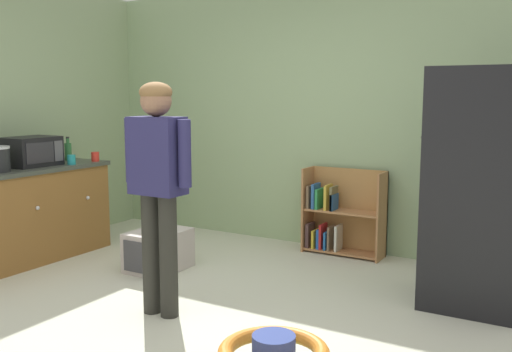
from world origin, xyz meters
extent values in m
plane|color=beige|center=(0.00, 0.00, 0.00)|extent=(12.00, 12.00, 0.00)
cube|color=#97B383|center=(0.00, 2.33, 1.35)|extent=(5.20, 0.06, 2.70)
cube|color=#98AF81|center=(-2.63, 0.80, 1.35)|extent=(0.06, 2.99, 2.70)
cube|color=brown|center=(-2.20, 0.28, 0.43)|extent=(0.60, 1.81, 0.86)
cube|color=#40453B|center=(-2.20, 0.28, 0.88)|extent=(0.64, 1.85, 0.04)
sphere|color=silver|center=(-1.89, 0.28, 0.56)|extent=(0.04, 0.04, 0.04)
sphere|color=silver|center=(-1.89, 0.88, 0.56)|extent=(0.04, 0.04, 0.04)
cube|color=black|center=(1.73, 1.31, 0.89)|extent=(0.70, 0.68, 1.78)
cylinder|color=silver|center=(1.36, 1.14, 0.98)|extent=(0.02, 0.02, 0.50)
cube|color=#333333|center=(1.37, 1.31, 1.28)|extent=(0.01, 0.67, 0.01)
cube|color=#B07849|center=(-0.04, 2.11, 0.42)|extent=(0.02, 0.28, 0.85)
cube|color=#B07849|center=(0.74, 2.11, 0.42)|extent=(0.02, 0.28, 0.85)
cube|color=#AC7B43|center=(0.35, 2.24, 0.42)|extent=(0.80, 0.02, 0.85)
cube|color=#B07849|center=(0.35, 2.11, 0.03)|extent=(0.76, 0.24, 0.02)
cube|color=#B07849|center=(0.35, 2.11, 0.43)|extent=(0.76, 0.24, 0.02)
cube|color=#4B3434|center=(0.00, 2.08, 0.16)|extent=(0.03, 0.17, 0.25)
cube|color=brown|center=(0.00, 2.08, 0.56)|extent=(0.03, 0.17, 0.23)
cube|color=gold|center=(0.06, 2.08, 0.13)|extent=(0.02, 0.17, 0.18)
cube|color=#2B5999|center=(0.06, 2.08, 0.57)|extent=(0.03, 0.17, 0.25)
cube|color=#2251A5|center=(0.12, 2.08, 0.14)|extent=(0.03, 0.17, 0.20)
cube|color=#2E8D4F|center=(0.10, 2.08, 0.55)|extent=(0.03, 0.17, 0.20)
cube|color=red|center=(0.14, 2.08, 0.17)|extent=(0.02, 0.17, 0.25)
cube|color=gold|center=(0.19, 2.08, 0.57)|extent=(0.03, 0.17, 0.25)
cube|color=#215EA6|center=(0.19, 2.08, 0.13)|extent=(0.02, 0.17, 0.18)
cube|color=#6C6844|center=(0.25, 2.08, 0.56)|extent=(0.03, 0.17, 0.24)
cube|color=#756049|center=(0.23, 2.08, 0.16)|extent=(0.02, 0.17, 0.24)
cube|color=#2A5B99|center=(0.26, 2.08, 0.53)|extent=(0.03, 0.17, 0.16)
cube|color=beige|center=(0.31, 2.08, 0.17)|extent=(0.02, 0.17, 0.26)
cylinder|color=#2A2A24|center=(-0.27, -0.04, 0.44)|extent=(0.13, 0.13, 0.89)
cylinder|color=#2A2A24|center=(-0.11, -0.04, 0.44)|extent=(0.13, 0.13, 0.89)
cube|color=navy|center=(-0.19, -0.04, 1.16)|extent=(0.38, 0.22, 0.54)
cylinder|color=navy|center=(-0.43, -0.04, 1.19)|extent=(0.09, 0.09, 0.46)
cylinder|color=navy|center=(0.05, -0.04, 1.19)|extent=(0.09, 0.09, 0.46)
sphere|color=#8F654A|center=(-0.19, -0.04, 1.54)|extent=(0.22, 0.22, 0.22)
ellipsoid|color=brown|center=(-0.19, -0.04, 1.60)|extent=(0.23, 0.23, 0.14)
cylinder|color=navy|center=(1.05, -0.60, 0.27)|extent=(0.23, 0.23, 0.10)
cylinder|color=silver|center=(0.94, -0.41, 0.13)|extent=(0.02, 0.02, 0.18)
cube|color=beige|center=(-0.91, 0.79, 0.18)|extent=(0.42, 0.54, 0.36)
cube|color=#424247|center=(-0.91, 0.51, 0.18)|extent=(0.32, 0.01, 0.27)
cube|color=black|center=(-2.22, 0.50, 1.04)|extent=(0.36, 0.48, 0.28)
cube|color=#2D2D33|center=(-2.03, 0.46, 1.04)|extent=(0.01, 0.31, 0.20)
cube|color=#515156|center=(-2.03, 0.67, 1.04)|extent=(0.01, 0.10, 0.20)
cylinder|color=#33753D|center=(-2.28, 1.00, 0.99)|extent=(0.07, 0.07, 0.18)
cylinder|color=#33753D|center=(-2.28, 1.00, 1.10)|extent=(0.03, 0.03, 0.05)
cylinder|color=black|center=(-2.28, 1.00, 1.14)|extent=(0.04, 0.04, 0.02)
cylinder|color=teal|center=(-1.97, 0.77, 0.95)|extent=(0.08, 0.08, 0.09)
cylinder|color=red|center=(-1.98, 1.09, 0.95)|extent=(0.08, 0.08, 0.09)
camera|label=1|loc=(2.45, -3.16, 1.59)|focal=40.63mm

